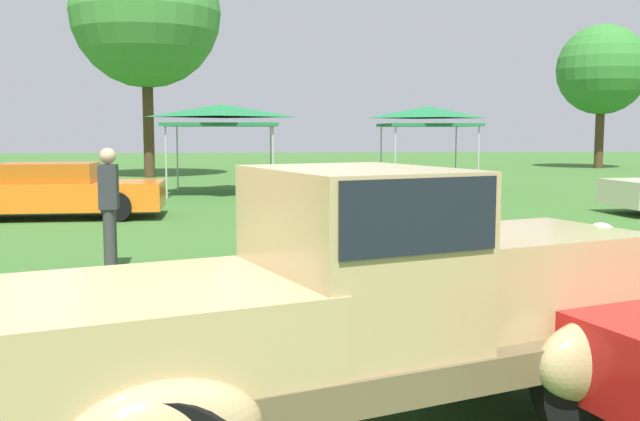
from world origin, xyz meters
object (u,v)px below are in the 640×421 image
Objects in this scene: feature_pickup_truck at (344,306)px; canopy_tent_left_field at (222,114)px; canopy_tent_center_field at (428,115)px; show_car_orange at (56,191)px; spectator_by_row at (109,205)px.

canopy_tent_left_field is (-1.56, 18.24, 1.56)m from feature_pickup_truck.
canopy_tent_left_field is 1.14× the size of canopy_tent_center_field.
show_car_orange is 1.37× the size of canopy_tent_left_field.
show_car_orange is at bearing 110.72° from spectator_by_row.
canopy_tent_center_field reaches higher than show_car_orange.
canopy_tent_left_field and canopy_tent_center_field have the same top height.
show_car_orange is 6.71m from spectator_by_row.
spectator_by_row is at bearing -94.54° from canopy_tent_left_field.
canopy_tent_center_field is (7.61, 13.60, 1.51)m from spectator_by_row.
feature_pickup_truck is 1.58× the size of canopy_tent_center_field.
spectator_by_row is 0.58× the size of canopy_tent_center_field.
feature_pickup_truck is at bearing -104.58° from canopy_tent_center_field.
canopy_tent_center_field is at bearing 75.42° from feature_pickup_truck.
canopy_tent_left_field is 6.75m from canopy_tent_center_field.
canopy_tent_center_field is (6.63, 1.26, -0.00)m from canopy_tent_left_field.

